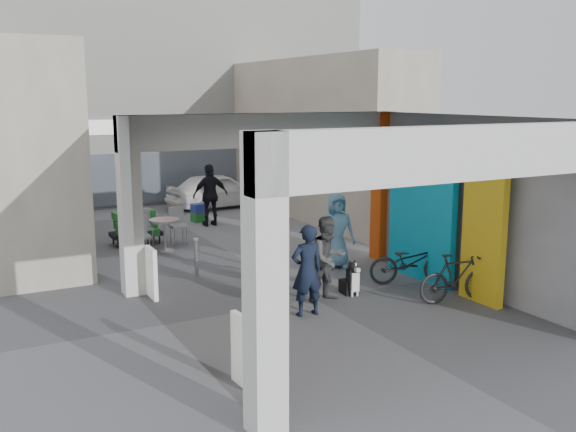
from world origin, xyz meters
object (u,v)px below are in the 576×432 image
cafe_set (156,236)px  bicycle_front (411,262)px  produce_stand (136,231)px  bicycle_rear (457,278)px  border_collie (351,280)px  man_back_turned (328,259)px  man_with_dog (307,270)px  man_elderly (336,230)px  man_crates (210,195)px  white_van (218,190)px

cafe_set → bicycle_front: bearing=-54.9°
produce_stand → bicycle_rear: bicycle_rear is taller
bicycle_front → bicycle_rear: 1.39m
border_collie → bicycle_front: bicycle_front is taller
produce_stand → man_back_turned: bearing=-60.3°
border_collie → man_with_dog: bearing=-149.9°
man_elderly → man_crates: man_crates is taller
man_back_turned → man_crates: size_ratio=0.88×
cafe_set → man_crates: (2.32, 2.18, 0.58)m
produce_stand → man_with_dog: (1.24, -6.97, 0.48)m
cafe_set → white_van: size_ratio=0.45×
man_elderly → man_back_turned: bearing=-110.9°
man_crates → border_collie: bearing=90.7°
cafe_set → border_collie: size_ratio=2.25×
white_van → cafe_set: bearing=136.8°
white_van → bicycle_front: bearing=173.9°
produce_stand → man_elderly: 5.64m
cafe_set → man_elderly: man_elderly is taller
man_with_dog → man_elderly: bearing=-128.5°
cafe_set → bicycle_front: 6.65m
man_with_dog → man_back_turned: 0.93m
produce_stand → man_back_turned: 6.76m
man_crates → produce_stand: bearing=28.2°
man_with_dog → man_back_turned: size_ratio=1.01×
man_elderly → bicycle_front: man_elderly is taller
white_van → man_crates: bearing=147.3°
produce_stand → bicycle_front: bearing=-44.2°
man_crates → bicycle_front: bearing=102.0°
white_van → man_with_dog: bearing=159.3°
man_back_turned → bicycle_rear: bearing=-38.1°
produce_stand → man_elderly: bearing=-39.7°
border_collie → man_with_dog: (-1.36, -0.63, 0.54)m
bicycle_front → bicycle_rear: bearing=-160.1°
cafe_set → border_collie: cafe_set is taller
cafe_set → produce_stand: size_ratio=1.24×
man_with_dog → bicycle_front: bearing=-163.8°
border_collie → man_back_turned: 0.80m
produce_stand → man_elderly: man_elderly is taller
white_van → man_back_turned: bearing=162.6°
border_collie → man_elderly: (0.85, 1.90, 0.57)m
cafe_set → bicycle_front: size_ratio=0.93×
man_crates → bicycle_rear: size_ratio=1.17×
cafe_set → bicycle_rear: size_ratio=1.02×
produce_stand → white_van: bearing=58.7°
bicycle_rear → man_elderly: bearing=21.7°
man_with_dog → man_back_turned: man_with_dog is taller
border_collie → man_back_turned: size_ratio=0.44×
cafe_set → man_back_turned: bearing=-73.1°
man_back_turned → man_elderly: size_ratio=0.96×
man_back_turned → man_with_dog: bearing=-153.4°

